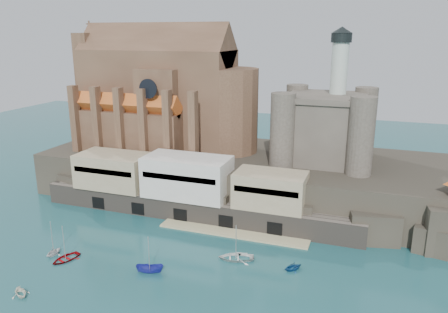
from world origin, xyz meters
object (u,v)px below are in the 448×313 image
boat_0 (66,260)px  castle_keep (326,125)px  church (165,98)px  boat_1 (21,295)px  boat_2 (150,272)px

boat_0 → castle_keep: bearing=65.5°
church → boat_1: size_ratio=13.68×
boat_1 → boat_2: bearing=-21.4°
castle_keep → boat_0: size_ratio=5.64×
boat_2 → church: bearing=7.7°
boat_1 → boat_0: bearing=33.1°
boat_1 → boat_2: (15.11, 12.30, 0.00)m
church → boat_2: (17.78, -42.08, -22.13)m
boat_0 → boat_2: 15.87m
boat_0 → boat_1: bearing=-68.9°
church → boat_1: 58.77m
church → boat_1: (2.67, -54.38, -22.13)m
church → castle_keep: (40.21, -0.78, -3.81)m
church → castle_keep: church is taller
boat_0 → boat_1: (0.72, -11.10, 0.00)m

